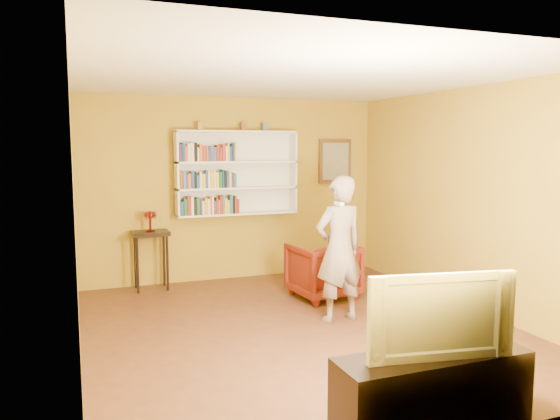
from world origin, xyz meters
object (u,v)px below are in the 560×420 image
object	(u,v)px
console_table	(151,241)
armchair	(323,270)
bookshelf	(236,173)
television	(435,313)
ruby_lustre	(150,217)
tv_cabinet	(432,389)
person	(339,249)

from	to	relation	value
console_table	armchair	world-z (taller)	console_table
bookshelf	console_table	distance (m)	1.58
television	ruby_lustre	bearing A→B (deg)	116.72
ruby_lustre	tv_cabinet	xyz separation A→B (m)	(1.37, -4.50, -0.76)
ruby_lustre	armchair	size ratio (longest dim) A/B	0.36
console_table	tv_cabinet	size ratio (longest dim) A/B	0.57
tv_cabinet	television	bearing A→B (deg)	0.00
person	television	bearing A→B (deg)	72.88
armchair	tv_cabinet	size ratio (longest dim) A/B	0.55
ruby_lustre	television	size ratio (longest dim) A/B	0.27
console_table	television	xyz separation A→B (m)	(1.37, -4.50, 0.14)
person	television	world-z (taller)	person
tv_cabinet	ruby_lustre	bearing A→B (deg)	106.98
person	tv_cabinet	world-z (taller)	person
bookshelf	console_table	world-z (taller)	bookshelf
television	bookshelf	bearing A→B (deg)	100.87
ruby_lustre	armchair	distance (m)	2.48
console_table	tv_cabinet	world-z (taller)	console_table
ruby_lustre	tv_cabinet	distance (m)	4.77
ruby_lustre	person	bearing A→B (deg)	-49.87
bookshelf	person	world-z (taller)	bookshelf
armchair	console_table	bearing A→B (deg)	-36.83
bookshelf	tv_cabinet	xyz separation A→B (m)	(0.09, -4.66, -1.34)
tv_cabinet	television	distance (m)	0.56
television	tv_cabinet	bearing A→B (deg)	0.00
bookshelf	person	distance (m)	2.50
ruby_lustre	person	size ratio (longest dim) A/B	0.17
armchair	person	distance (m)	1.08
person	tv_cabinet	distance (m)	2.45
ruby_lustre	armchair	world-z (taller)	ruby_lustre
bookshelf	armchair	bearing A→B (deg)	-60.59
console_table	ruby_lustre	world-z (taller)	ruby_lustre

